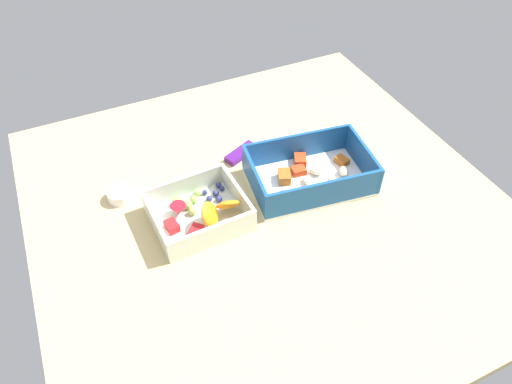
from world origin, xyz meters
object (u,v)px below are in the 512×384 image
pasta_container (309,174)px  candy_bar (241,153)px  paper_cup_liner (120,195)px  fruit_bowl (200,212)px

pasta_container → candy_bar: (-8.33, 12.11, -1.32)cm
pasta_container → paper_cup_liner: (-32.52, 10.38, -0.94)cm
candy_bar → paper_cup_liner: paper_cup_liner is taller
paper_cup_liner → pasta_container: bearing=-17.7°
pasta_container → fruit_bowl: bearing=-171.8°
fruit_bowl → candy_bar: bearing=43.4°
pasta_container → paper_cup_liner: size_ratio=5.31×
paper_cup_liner → fruit_bowl: bearing=-43.2°
candy_bar → fruit_bowl: bearing=-136.6°
fruit_bowl → paper_cup_liner: bearing=136.8°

